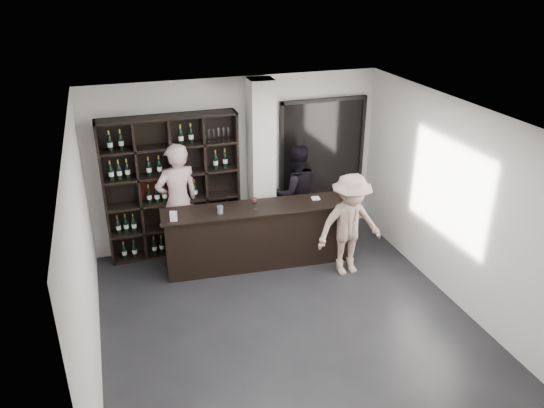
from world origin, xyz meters
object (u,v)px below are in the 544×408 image
object	(u,v)px
wine_shelf	(173,187)
taster_pink	(178,202)
tasting_counter	(260,235)
customer	(350,225)
taster_black	(296,193)

from	to	relation	value
wine_shelf	taster_pink	bearing A→B (deg)	-73.14
tasting_counter	customer	xyz separation A→B (m)	(1.25, -0.70, 0.33)
taster_black	customer	world-z (taller)	taster_black
wine_shelf	taster_black	xyz separation A→B (m)	(2.10, -0.17, -0.32)
tasting_counter	customer	distance (m)	1.47
wine_shelf	taster_pink	distance (m)	0.26
tasting_counter	taster_black	distance (m)	1.13
wine_shelf	customer	size ratio (longest dim) A/B	1.43
taster_black	customer	size ratio (longest dim) A/B	1.05
taster_black	wine_shelf	bearing A→B (deg)	-3.48
taster_black	customer	xyz separation A→B (m)	(0.40, -1.35, -0.04)
customer	tasting_counter	bearing A→B (deg)	148.07
wine_shelf	taster_pink	world-z (taller)	wine_shelf
wine_shelf	taster_pink	size ratio (longest dim) A/B	1.20
wine_shelf	tasting_counter	world-z (taller)	wine_shelf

